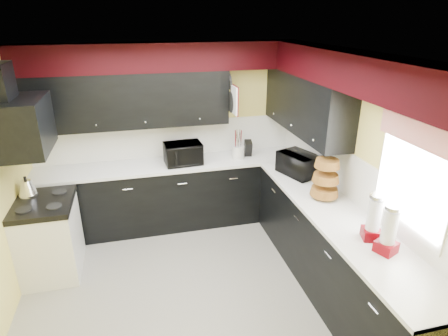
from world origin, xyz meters
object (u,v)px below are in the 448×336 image
(knife_block, at_px, (248,148))
(kettle, at_px, (27,188))
(microwave, at_px, (299,164))
(toaster_oven, at_px, (183,154))
(utensil_crock, at_px, (238,152))

(knife_block, height_order, kettle, knife_block)
(microwave, distance_m, kettle, 3.21)
(kettle, bearing_deg, toaster_oven, 14.90)
(utensil_crock, distance_m, knife_block, 0.18)
(microwave, relative_size, utensil_crock, 2.75)
(knife_block, bearing_deg, kettle, -160.28)
(toaster_oven, height_order, knife_block, toaster_oven)
(utensil_crock, bearing_deg, toaster_oven, -179.36)
(toaster_oven, xyz_separation_m, knife_block, (0.94, 0.08, -0.03))
(knife_block, relative_size, kettle, 1.09)
(toaster_oven, distance_m, kettle, 1.91)
(knife_block, bearing_deg, toaster_oven, -167.02)
(utensil_crock, distance_m, kettle, 2.66)
(microwave, height_order, kettle, microwave)
(toaster_oven, height_order, kettle, toaster_oven)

